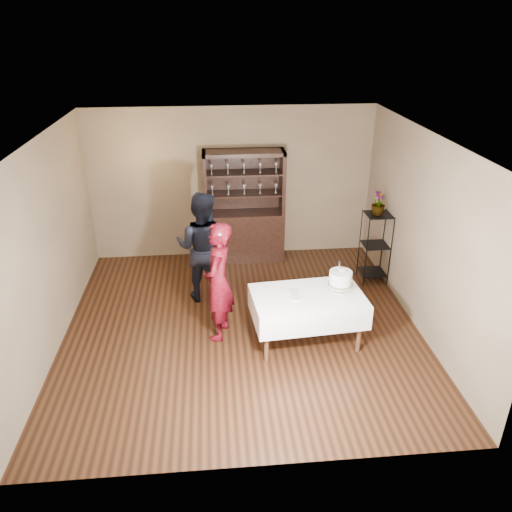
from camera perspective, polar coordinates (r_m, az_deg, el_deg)
The scene contains 14 objects.
floor at distance 7.28m, azimuth -1.60°, elevation -7.99°, with size 5.00×5.00×0.00m, color black.
ceiling at distance 6.20m, azimuth -1.91°, elevation 13.24°, with size 5.00×5.00×0.00m, color silver.
back_wall at distance 8.97m, azimuth -2.78°, elevation 8.24°, with size 5.00×0.02×2.70m, color brown.
wall_left at distance 6.96m, azimuth -22.76°, elevation 0.86°, with size 0.02×5.00×2.70m, color brown.
wall_right at distance 7.21m, azimuth 18.53°, elevation 2.42°, with size 0.02×5.00×2.70m, color brown.
china_hutch at distance 8.97m, azimuth -1.34°, elevation 3.63°, with size 1.40×0.48×2.00m.
plant_etagere at distance 8.42m, azimuth 13.45°, elevation 1.26°, with size 0.42×0.42×1.20m.
cake_table at distance 6.70m, azimuth 5.90°, elevation -5.75°, with size 1.53×1.02×0.73m.
woman at distance 6.68m, azimuth -4.35°, elevation -2.96°, with size 0.61×0.40×1.68m, color #360407.
man at distance 7.63m, azimuth -6.13°, elevation 1.02°, with size 0.85×0.66×1.74m, color black.
cake at distance 6.67m, azimuth 9.62°, elevation -2.62°, with size 0.37×0.37×0.46m.
plate_near at distance 6.53m, azimuth 4.56°, elevation -4.76°, with size 0.18×0.18×0.01m, color silver.
plate_far at distance 6.66m, azimuth 4.25°, elevation -4.09°, with size 0.17×0.17×0.01m, color silver.
potted_plant at distance 8.15m, azimuth 13.82°, elevation 5.90°, with size 0.21×0.21×0.38m, color #4B6B33.
Camera 1 is at (-0.36, -6.05, 4.04)m, focal length 35.00 mm.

